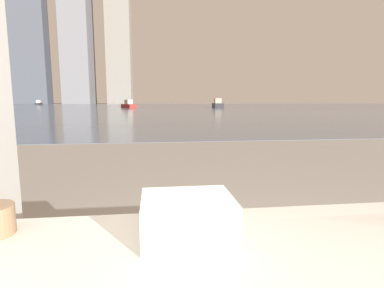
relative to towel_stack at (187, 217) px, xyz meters
The scene contains 8 objects.
towel_stack is the anchor object (origin of this frame).
harbor_water 61.18m from the towel_stack, 89.80° to the left, with size 180.00×110.00×0.01m.
harbor_boat_0 44.16m from the towel_stack, 77.79° to the left, with size 1.52×3.79×1.39m.
harbor_boat_2 42.90m from the towel_stack, 94.86° to the left, with size 2.41×3.27×1.17m.
harbor_boat_4 81.78m from the towel_stack, 109.99° to the left, with size 1.38×3.27×1.19m.
skyline_tower_0 128.64m from the towel_stack, 110.85° to the left, with size 12.94×6.23×58.67m.
skyline_tower_1 125.66m from the towel_stack, 103.21° to the left, with size 9.69×13.28×73.45m.
skyline_tower_2 122.38m from the towel_stack, 96.15° to the left, with size 8.67×9.95×67.22m.
Camera 1 is at (-0.30, 0.02, 0.96)m, focal length 28.00 mm.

